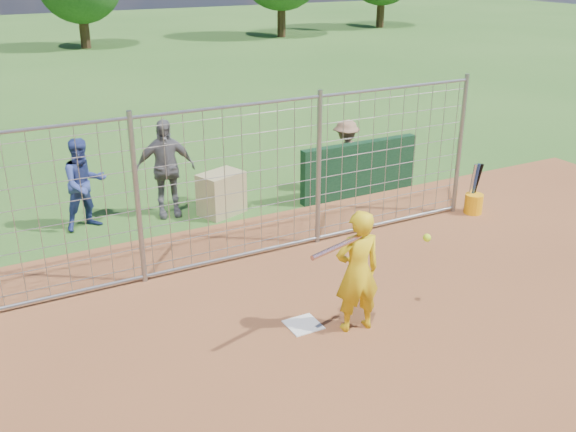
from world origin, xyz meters
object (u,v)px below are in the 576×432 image
bystander_c (346,155)px  bucket_with_bats (474,201)px  batter (357,272)px  bystander_a (84,184)px  equipment_bin (221,193)px  bystander_b (165,168)px

bystander_c → bucket_with_bats: size_ratio=1.50×
batter → bystander_a: (-2.37, 5.03, -0.01)m
bystander_c → equipment_bin: (-2.77, -0.04, -0.33)m
equipment_bin → bucket_with_bats: bucket_with_bats is taller
bucket_with_bats → equipment_bin: bearing=152.3°
bystander_a → bystander_b: bearing=-16.2°
bystander_b → batter: bearing=-69.7°
bucket_with_bats → bystander_b: bearing=153.1°
bystander_a → bucket_with_bats: size_ratio=1.69×
bystander_a → equipment_bin: 2.45m
bystander_c → bystander_b: bearing=-22.5°
bystander_a → bystander_b: bystander_b is taller
equipment_bin → bystander_b: bearing=137.0°
bystander_c → equipment_bin: bystander_c is taller
bystander_c → equipment_bin: size_ratio=1.83×
bystander_b → bucket_with_bats: (5.12, -2.60, -0.67)m
equipment_bin → bucket_with_bats: size_ratio=0.82×
bystander_b → equipment_bin: size_ratio=2.30×
equipment_bin → bucket_with_bats: bearing=-47.6°
bystander_b → equipment_bin: bearing=-13.5°
equipment_bin → bucket_with_bats: (4.20, -2.21, -0.15)m
bystander_c → bucket_with_bats: bearing=105.5°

